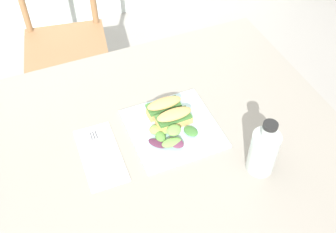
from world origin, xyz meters
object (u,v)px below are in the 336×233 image
at_px(plate_lunch, 173,129).
at_px(sandwich_half_front, 174,118).
at_px(dining_table, 147,167).
at_px(bottle_cold_brew, 263,153).
at_px(chair_wooden_far, 65,42).
at_px(fork_on_napkin, 99,150).
at_px(sandwich_half_back, 164,106).

height_order(plate_lunch, sandwich_half_front, sandwich_half_front).
relative_size(dining_table, bottle_cold_brew, 6.64).
xyz_separation_m(sandwich_half_front, bottle_cold_brew, (0.16, -0.24, 0.03)).
distance_m(dining_table, chair_wooden_far, 1.00).
bearing_deg(bottle_cold_brew, sandwich_half_front, 124.50).
height_order(sandwich_half_front, fork_on_napkin, sandwich_half_front).
xyz_separation_m(dining_table, sandwich_half_back, (0.10, 0.08, 0.16)).
distance_m(dining_table, bottle_cold_brew, 0.39).
bearing_deg(fork_on_napkin, sandwich_half_front, 1.60).
relative_size(sandwich_half_back, bottle_cold_brew, 0.61).
distance_m(plate_lunch, bottle_cold_brew, 0.29).
distance_m(sandwich_half_back, bottle_cold_brew, 0.34).
bearing_deg(sandwich_half_front, sandwich_half_back, 100.28).
distance_m(chair_wooden_far, sandwich_half_front, 1.03).
height_order(dining_table, chair_wooden_far, chair_wooden_far).
xyz_separation_m(dining_table, sandwich_half_front, (0.11, 0.03, 0.16)).
relative_size(chair_wooden_far, sandwich_half_front, 7.65).
xyz_separation_m(sandwich_half_back, fork_on_napkin, (-0.23, -0.06, -0.03)).
xyz_separation_m(fork_on_napkin, bottle_cold_brew, (0.41, -0.23, 0.06)).
height_order(chair_wooden_far, fork_on_napkin, chair_wooden_far).
xyz_separation_m(plate_lunch, sandwich_half_front, (0.01, 0.01, 0.03)).
relative_size(plate_lunch, fork_on_napkin, 1.44).
height_order(sandwich_half_front, sandwich_half_back, same).
height_order(sandwich_half_back, fork_on_napkin, sandwich_half_back).
height_order(fork_on_napkin, bottle_cold_brew, bottle_cold_brew).
xyz_separation_m(sandwich_half_back, bottle_cold_brew, (0.17, -0.29, 0.03)).
bearing_deg(sandwich_half_front, plate_lunch, -123.80).
bearing_deg(chair_wooden_far, bottle_cold_brew, -74.02).
bearing_deg(chair_wooden_far, fork_on_napkin, -93.89).
bearing_deg(plate_lunch, fork_on_napkin, 178.40).
height_order(chair_wooden_far, sandwich_half_back, chair_wooden_far).
bearing_deg(sandwich_half_front, fork_on_napkin, -178.40).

